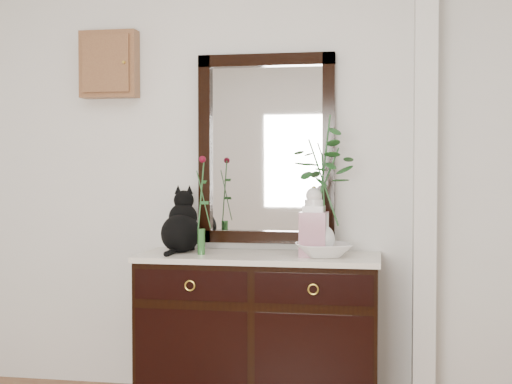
% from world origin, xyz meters
% --- Properties ---
extents(wall_back, '(3.60, 0.04, 2.70)m').
position_xyz_m(wall_back, '(0.00, 1.98, 1.35)').
color(wall_back, silver).
rests_on(wall_back, ground).
extents(pilaster, '(0.12, 0.20, 2.70)m').
position_xyz_m(pilaster, '(1.00, 1.90, 1.35)').
color(pilaster, silver).
rests_on(pilaster, ground).
extents(sideboard, '(1.33, 0.52, 0.82)m').
position_xyz_m(sideboard, '(0.10, 1.73, 0.47)').
color(sideboard, black).
rests_on(sideboard, ground).
extents(wall_mirror, '(0.80, 0.06, 1.10)m').
position_xyz_m(wall_mirror, '(0.10, 1.97, 1.44)').
color(wall_mirror, black).
rests_on(wall_mirror, wall_back).
extents(key_cabinet, '(0.35, 0.10, 0.40)m').
position_xyz_m(key_cabinet, '(-0.85, 1.94, 1.95)').
color(key_cabinet, brown).
rests_on(key_cabinet, wall_back).
extents(cat, '(0.26, 0.31, 0.36)m').
position_xyz_m(cat, '(-0.36, 1.77, 1.03)').
color(cat, black).
rests_on(cat, sideboard).
extents(lotus_bowl, '(0.38, 0.38, 0.07)m').
position_xyz_m(lotus_bowl, '(0.46, 1.69, 0.89)').
color(lotus_bowl, white).
rests_on(lotus_bowl, sideboard).
extents(vase_branches, '(0.43, 0.43, 0.75)m').
position_xyz_m(vase_branches, '(0.46, 1.69, 1.25)').
color(vase_branches, silver).
rests_on(vase_branches, lotus_bowl).
extents(bud_vase_rose, '(0.08, 0.08, 0.56)m').
position_xyz_m(bud_vase_rose, '(-0.22, 1.68, 1.13)').
color(bud_vase_rose, '#2A5E2A').
rests_on(bud_vase_rose, sideboard).
extents(ginger_jar, '(0.15, 0.15, 0.39)m').
position_xyz_m(ginger_jar, '(0.41, 1.70, 1.04)').
color(ginger_jar, silver).
rests_on(ginger_jar, sideboard).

